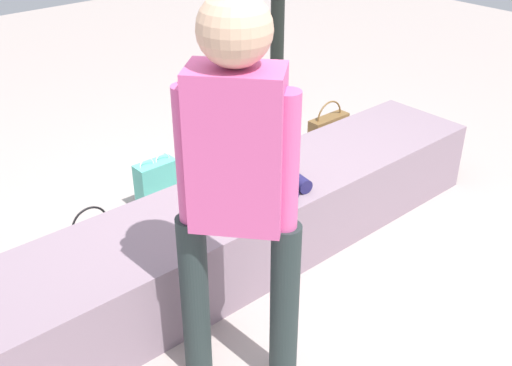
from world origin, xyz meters
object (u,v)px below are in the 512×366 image
Objects in this scene: adult_standing at (237,175)px; water_bottle_near_gift at (280,158)px; water_bottle_far_side at (199,198)px; handbag_black_leather at (92,237)px; handbag_brown_canvas at (328,131)px; child_seated at (272,146)px; cake_plate at (217,195)px; gift_bag at (157,185)px; cake_box_white at (246,189)px.

water_bottle_near_gift is (1.35, 1.20, -0.86)m from adult_standing.
handbag_black_leather is (-0.69, 0.04, 0.00)m from water_bottle_far_side.
water_bottle_near_gift is 0.63× the size of handbag_brown_canvas.
handbag_brown_canvas is at bearing 1.50° from handbag_black_leather.
child_seated is at bearing -150.43° from handbag_brown_canvas.
water_bottle_near_gift is 1.40m from handbag_black_leather.
cake_plate is 0.62× the size of handbag_brown_canvas.
handbag_black_leather is at bearing -162.43° from gift_bag.
water_bottle_near_gift is 0.79× the size of handbag_black_leather.
cake_plate is 0.70× the size of cake_box_white.
cake_plate is 0.78m from gift_bag.
cake_plate is (0.39, 0.64, -0.52)m from adult_standing.
cake_box_white is (0.26, 0.51, -0.57)m from child_seated.
water_bottle_far_side is at bearing -176.15° from water_bottle_near_gift.
adult_standing is 1.65m from gift_bag.
handbag_brown_canvas is (1.39, -0.12, -0.02)m from gift_bag.
adult_standing is 2.00m from water_bottle_near_gift.
cake_plate reaches higher than cake_box_white.
adult_standing reaches higher than gift_bag.
child_seated is 2.13× the size of water_bottle_near_gift.
cake_box_white is (0.32, -0.06, -0.04)m from water_bottle_far_side.
child_seated is 0.30× the size of adult_standing.
water_bottle_near_gift is at bearing 43.85° from child_seated.
cake_plate reaches higher than handbag_brown_canvas.
child_seated is 1.33× the size of handbag_brown_canvas.
water_bottle_near_gift is 0.40m from cake_box_white.
water_bottle_far_side is at bearing -175.78° from handbag_brown_canvas.
child_seated reaches higher than gift_bag.
handbag_black_leather reaches higher than water_bottle_near_gift.
gift_bag is 0.56m from cake_box_white.
handbag_black_leather reaches higher than water_bottle_far_side.
child_seated is 0.78m from water_bottle_far_side.
cake_plate reaches higher than water_bottle_far_side.
handbag_brown_canvas reaches higher than gift_bag.
cake_plate is 0.78m from handbag_black_leather.
handbag_brown_canvas reaches higher than handbag_black_leather.
adult_standing is at bearing -109.44° from gift_bag.
handbag_brown_canvas is at bearing 22.25° from cake_plate.
adult_standing reaches higher than cake_plate.
water_bottle_near_gift is 0.71× the size of cake_box_white.
child_seated is at bearing -136.15° from water_bottle_near_gift.
water_bottle_near_gift is 0.71m from water_bottle_far_side.
child_seated is 1.51× the size of cake_box_white.
handbag_brown_canvas is at bearing -4.81° from gift_bag.
gift_bag is 1.70× the size of water_bottle_far_side.
child_seated is 0.38m from cake_plate.
cake_box_white is at bearing 63.30° from child_seated.
cake_box_white is at bearing -5.53° from handbag_black_leather.
water_bottle_far_side is 1.23m from handbag_brown_canvas.
handbag_black_leather is 0.79× the size of handbag_brown_canvas.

